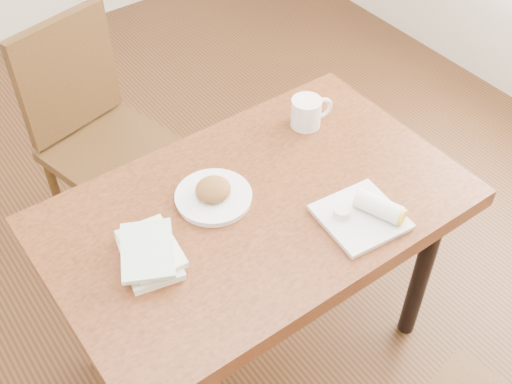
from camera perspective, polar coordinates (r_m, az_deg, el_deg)
ground at (r=2.43m, az=-0.00°, el=-13.49°), size 4.00×5.00×0.01m
table at (r=1.90m, az=-0.00°, el=-2.96°), size 1.20×0.74×0.75m
chair_far at (r=2.48m, az=-14.10°, el=5.63°), size 0.51×0.51×0.95m
plate_scone at (r=1.83m, az=-3.81°, el=-0.20°), size 0.22×0.22×0.07m
coffee_mug at (r=2.07m, az=4.59°, el=7.13°), size 0.14×0.10×0.10m
plate_burrito at (r=1.80m, az=9.78°, el=-1.93°), size 0.24×0.24×0.07m
book_stack at (r=1.70m, az=-9.44°, el=-5.33°), size 0.21×0.24×0.05m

